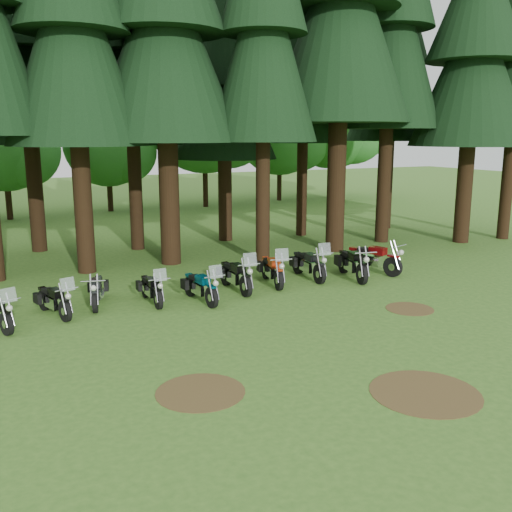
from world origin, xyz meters
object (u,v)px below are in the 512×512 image
(motorcycle_8, at_px, (352,265))
(motorcycle_3, at_px, (152,290))
(motorcycle_1, at_px, (54,301))
(motorcycle_6, at_px, (272,270))
(motorcycle_4, at_px, (201,288))
(motorcycle_2, at_px, (97,291))
(motorcycle_7, at_px, (309,265))
(motorcycle_5, at_px, (236,276))
(motorcycle_9, at_px, (373,259))

(motorcycle_8, bearing_deg, motorcycle_3, -168.33)
(motorcycle_1, distance_m, motorcycle_6, 7.15)
(motorcycle_6, xyz_separation_m, motorcycle_8, (2.94, -0.52, 0.02))
(motorcycle_4, bearing_deg, motorcycle_2, 154.61)
(motorcycle_1, height_order, motorcycle_8, motorcycle_1)
(motorcycle_6, height_order, motorcycle_7, motorcycle_7)
(motorcycle_6, bearing_deg, motorcycle_7, 16.53)
(motorcycle_3, bearing_deg, motorcycle_2, 161.85)
(motorcycle_1, distance_m, motorcycle_4, 4.23)
(motorcycle_7, bearing_deg, motorcycle_8, -21.73)
(motorcycle_3, xyz_separation_m, motorcycle_7, (5.85, 0.50, 0.07))
(motorcycle_2, relative_size, motorcycle_3, 1.01)
(motorcycle_4, bearing_deg, motorcycle_6, 11.05)
(motorcycle_2, distance_m, motorcycle_5, 4.41)
(motorcycle_3, height_order, motorcycle_9, motorcycle_3)
(motorcycle_5, relative_size, motorcycle_9, 0.99)
(motorcycle_5, relative_size, motorcycle_6, 1.01)
(motorcycle_1, height_order, motorcycle_4, motorcycle_4)
(motorcycle_5, height_order, motorcycle_9, motorcycle_5)
(motorcycle_2, bearing_deg, motorcycle_3, -2.95)
(motorcycle_7, xyz_separation_m, motorcycle_9, (2.60, -0.27, 0.01))
(motorcycle_3, height_order, motorcycle_8, motorcycle_3)
(motorcycle_2, xyz_separation_m, motorcycle_7, (7.39, -0.00, 0.06))
(motorcycle_5, xyz_separation_m, motorcycle_7, (2.99, 0.34, 0.00))
(motorcycle_3, height_order, motorcycle_5, motorcycle_5)
(motorcycle_5, relative_size, motorcycle_8, 0.97)
(motorcycle_5, height_order, motorcycle_6, motorcycle_5)
(motorcycle_1, relative_size, motorcycle_6, 0.88)
(motorcycle_5, height_order, motorcycle_7, motorcycle_7)
(motorcycle_6, relative_size, motorcycle_7, 0.98)
(motorcycle_3, distance_m, motorcycle_9, 8.46)
(motorcycle_9, bearing_deg, motorcycle_6, 159.97)
(motorcycle_7, bearing_deg, motorcycle_6, -171.72)
(motorcycle_9, bearing_deg, motorcycle_1, 163.08)
(motorcycle_1, bearing_deg, motorcycle_5, -15.17)
(motorcycle_2, xyz_separation_m, motorcycle_9, (9.99, -0.27, 0.08))
(motorcycle_3, relative_size, motorcycle_8, 0.84)
(motorcycle_5, bearing_deg, motorcycle_7, 6.65)
(motorcycle_2, relative_size, motorcycle_8, 0.85)
(motorcycle_3, relative_size, motorcycle_5, 0.86)
(motorcycle_1, relative_size, motorcycle_5, 0.87)
(motorcycle_4, bearing_deg, motorcycle_1, 167.06)
(motorcycle_4, bearing_deg, motorcycle_3, 152.93)
(motorcycle_1, xyz_separation_m, motorcycle_9, (11.27, 0.24, 0.07))
(motorcycle_2, bearing_deg, motorcycle_9, 13.46)
(motorcycle_2, relative_size, motorcycle_7, 0.87)
(motorcycle_2, xyz_separation_m, motorcycle_3, (1.54, -0.50, -0.01))
(motorcycle_4, height_order, motorcycle_6, motorcycle_6)
(motorcycle_6, bearing_deg, motorcycle_1, -165.51)
(motorcycle_2, bearing_deg, motorcycle_7, 15.02)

